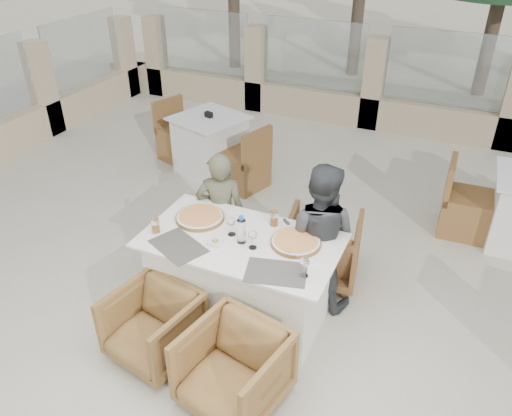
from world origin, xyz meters
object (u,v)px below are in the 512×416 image
at_px(dining_table, 241,276).
at_px(olive_dish, 215,243).
at_px(wine_glass_centre, 232,225).
at_px(armchair_near_left, 153,326).
at_px(diner_left, 221,214).
at_px(armchair_near_right, 233,370).
at_px(armchair_far_left, 225,244).
at_px(armchair_far_right, 323,247).
at_px(pizza_left, 200,216).
at_px(bg_table_a, 210,145).
at_px(wine_glass_near, 253,238).
at_px(beer_glass_right, 274,218).
at_px(pizza_right, 296,241).
at_px(wine_glass_corner, 304,266).
at_px(water_bottle, 241,229).
at_px(beer_glass_left, 156,225).
at_px(diner_right, 318,237).

bearing_deg(dining_table, olive_dish, -135.04).
bearing_deg(wine_glass_centre, armchair_near_left, -113.13).
bearing_deg(diner_left, armchair_near_right, 98.42).
height_order(armchair_far_left, armchair_far_right, armchair_far_right).
distance_m(pizza_left, bg_table_a, 2.43).
relative_size(wine_glass_near, beer_glass_right, 1.38).
xyz_separation_m(pizza_right, armchair_near_right, (-0.08, -0.98, -0.49)).
relative_size(pizza_left, olive_dish, 3.80).
bearing_deg(olive_dish, beer_glass_right, 55.33).
relative_size(wine_glass_near, bg_table_a, 0.11).
bearing_deg(wine_glass_corner, beer_glass_right, 130.52).
height_order(dining_table, pizza_right, pizza_right).
relative_size(dining_table, wine_glass_corner, 8.70).
height_order(water_bottle, wine_glass_centre, water_bottle).
relative_size(water_bottle, wine_glass_corner, 1.34).
bearing_deg(armchair_near_right, pizza_left, 140.88).
height_order(wine_glass_near, olive_dish, wine_glass_near).
bearing_deg(olive_dish, pizza_right, 25.02).
xyz_separation_m(beer_glass_left, armchair_near_right, (1.03, -0.66, -0.53)).
bearing_deg(water_bottle, beer_glass_right, 67.16).
xyz_separation_m(wine_glass_near, olive_dish, (-0.29, -0.08, -0.07)).
height_order(beer_glass_right, diner_right, diner_right).
relative_size(wine_glass_centre, olive_dish, 1.67).
relative_size(dining_table, beer_glass_left, 12.46).
distance_m(wine_glass_centre, wine_glass_near, 0.25).
xyz_separation_m(dining_table, wine_glass_near, (0.14, -0.07, 0.48)).
xyz_separation_m(pizza_left, olive_dish, (0.30, -0.28, -0.01)).
distance_m(wine_glass_near, armchair_near_right, 0.99).
distance_m(pizza_right, armchair_far_right, 0.82).
relative_size(wine_glass_corner, armchair_far_left, 0.29).
bearing_deg(armchair_near_left, wine_glass_near, 60.38).
height_order(armchair_far_left, armchair_near_left, armchair_near_left).
relative_size(olive_dish, armchair_far_left, 0.18).
xyz_separation_m(beer_glass_right, olive_dish, (-0.32, -0.46, -0.04)).
bearing_deg(olive_dish, wine_glass_near, 16.32).
xyz_separation_m(armchair_near_right, bg_table_a, (-1.89, 3.12, 0.08)).
relative_size(beer_glass_left, bg_table_a, 0.08).
relative_size(armchair_far_right, armchair_near_left, 1.09).
xyz_separation_m(dining_table, beer_glass_left, (-0.68, -0.19, 0.45)).
bearing_deg(wine_glass_corner, pizza_left, 161.58).
distance_m(olive_dish, armchair_far_left, 0.85).
xyz_separation_m(wine_glass_centre, beer_glass_left, (-0.59, -0.22, -0.03)).
height_order(wine_glass_corner, armchair_near_left, wine_glass_corner).
bearing_deg(wine_glass_corner, olive_dish, 174.16).
bearing_deg(armchair_near_right, bg_table_a, 133.05).
bearing_deg(dining_table, diner_right, 38.72).
bearing_deg(dining_table, wine_glass_corner, -20.24).
bearing_deg(wine_glass_near, wine_glass_centre, 157.44).
distance_m(wine_glass_corner, diner_right, 0.68).
xyz_separation_m(beer_glass_left, diner_left, (0.24, 0.67, -0.21)).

